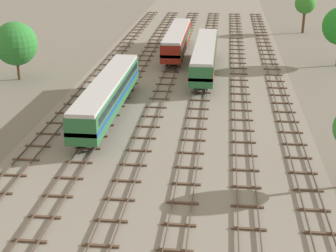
% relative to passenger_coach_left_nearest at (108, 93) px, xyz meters
% --- Properties ---
extents(ground_plane, '(480.00, 480.00, 0.00)m').
position_rel_passenger_coach_left_nearest_xyz_m(ground_plane, '(7.09, 6.60, -2.61)').
color(ground_plane, slate).
extents(ballast_bed, '(27.62, 176.00, 0.01)m').
position_rel_passenger_coach_left_nearest_xyz_m(ballast_bed, '(7.09, 6.60, -2.61)').
color(ballast_bed, gray).
rests_on(ballast_bed, ground).
extents(track_far_left, '(2.40, 126.00, 0.29)m').
position_rel_passenger_coach_left_nearest_xyz_m(track_far_left, '(-4.72, 7.60, -2.48)').
color(track_far_left, '#47382D').
rests_on(track_far_left, ground).
extents(track_left, '(2.40, 126.00, 0.29)m').
position_rel_passenger_coach_left_nearest_xyz_m(track_left, '(0.00, 7.60, -2.48)').
color(track_left, '#47382D').
rests_on(track_left, ground).
extents(track_centre_left, '(2.40, 126.00, 0.29)m').
position_rel_passenger_coach_left_nearest_xyz_m(track_centre_left, '(4.72, 7.60, -2.48)').
color(track_centre_left, '#47382D').
rests_on(track_centre_left, ground).
extents(track_centre, '(2.40, 126.00, 0.29)m').
position_rel_passenger_coach_left_nearest_xyz_m(track_centre, '(9.45, 7.60, -2.48)').
color(track_centre, '#47382D').
rests_on(track_centre, ground).
extents(track_centre_right, '(2.40, 126.00, 0.29)m').
position_rel_passenger_coach_left_nearest_xyz_m(track_centre_right, '(14.17, 7.60, -2.48)').
color(track_centre_right, '#47382D').
rests_on(track_centre_right, ground).
extents(track_right, '(2.40, 126.00, 0.29)m').
position_rel_passenger_coach_left_nearest_xyz_m(track_right, '(18.90, 7.60, -2.48)').
color(track_right, '#47382D').
rests_on(track_right, ground).
extents(passenger_coach_left_nearest, '(2.96, 22.00, 3.80)m').
position_rel_passenger_coach_left_nearest_xyz_m(passenger_coach_left_nearest, '(0.00, 0.00, 0.00)').
color(passenger_coach_left_nearest, '#286638').
rests_on(passenger_coach_left_nearest, ground).
extents(passenger_coach_centre_near, '(2.96, 22.00, 3.80)m').
position_rel_passenger_coach_left_nearest_xyz_m(passenger_coach_centre_near, '(9.45, 18.24, 0.00)').
color(passenger_coach_centre_near, '#286638').
rests_on(passenger_coach_centre_near, ground).
extents(diesel_railcar_centre_left_mid, '(2.96, 20.50, 3.80)m').
position_rel_passenger_coach_left_nearest_xyz_m(diesel_railcar_centre_left_mid, '(4.72, 28.19, -0.02)').
color(diesel_railcar_centre_left_mid, maroon).
rests_on(diesel_railcar_centre_left_mid, ground).
extents(lineside_tree_2, '(5.64, 5.64, 7.63)m').
position_rel_passenger_coach_left_nearest_xyz_m(lineside_tree_2, '(-14.78, 12.42, 2.18)').
color(lineside_tree_2, '#4C331E').
rests_on(lineside_tree_2, ground).
extents(lineside_tree_3, '(3.88, 3.88, 7.47)m').
position_rel_passenger_coach_left_nearest_xyz_m(lineside_tree_3, '(26.69, 48.75, 2.86)').
color(lineside_tree_3, '#4C331E').
rests_on(lineside_tree_3, ground).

